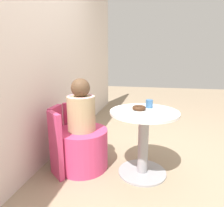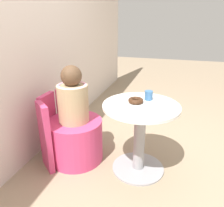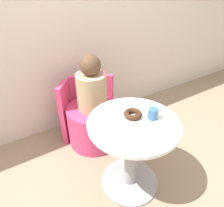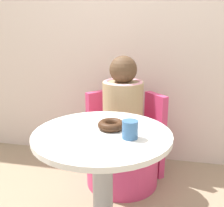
# 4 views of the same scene
# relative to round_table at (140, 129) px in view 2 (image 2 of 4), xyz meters

# --- Properties ---
(ground_plane) EXTENTS (12.00, 12.00, 0.00)m
(ground_plane) POSITION_rel_round_table_xyz_m (0.00, -0.06, -0.42)
(ground_plane) COLOR gray
(back_wall) EXTENTS (6.00, 0.06, 2.40)m
(back_wall) POSITION_rel_round_table_xyz_m (0.00, 1.07, 0.78)
(back_wall) COLOR silver
(back_wall) RESTS_ON ground_plane
(round_table) EXTENTS (0.65, 0.65, 0.64)m
(round_table) POSITION_rel_round_table_xyz_m (0.00, 0.00, 0.00)
(round_table) COLOR #99999E
(round_table) RESTS_ON ground_plane
(tub_chair) EXTENTS (0.52, 0.52, 0.41)m
(tub_chair) POSITION_rel_round_table_xyz_m (-0.01, 0.62, -0.21)
(tub_chair) COLOR #D13D70
(tub_chair) RESTS_ON ground_plane
(booth_backrest) EXTENTS (0.62, 0.23, 0.64)m
(booth_backrest) POSITION_rel_round_table_xyz_m (-0.01, 0.84, -0.09)
(booth_backrest) COLOR #D13D70
(booth_backrest) RESTS_ON ground_plane
(child_figure) EXTENTS (0.28, 0.28, 0.53)m
(child_figure) POSITION_rel_round_table_xyz_m (-0.01, 0.62, 0.23)
(child_figure) COLOR tan
(child_figure) RESTS_ON tub_chair
(donut) EXTENTS (0.13, 0.13, 0.04)m
(donut) POSITION_rel_round_table_xyz_m (0.03, 0.05, 0.25)
(donut) COLOR #3D2314
(donut) RESTS_ON round_table
(cup) EXTENTS (0.07, 0.07, 0.08)m
(cup) POSITION_rel_round_table_xyz_m (0.14, -0.04, 0.27)
(cup) COLOR #386699
(cup) RESTS_ON round_table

